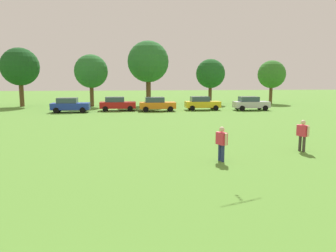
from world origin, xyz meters
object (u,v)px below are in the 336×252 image
Objects in this scene: adult_bystander at (222,141)px; parked_car_yellow_3 at (202,103)px; parked_car_silver_4 at (251,103)px; tree_far_left at (20,67)px; tree_left at (91,71)px; tree_far_right at (272,74)px; parked_car_orange_2 at (157,104)px; tree_right at (210,74)px; parked_car_blue_0 at (70,105)px; bystander_midfield at (303,133)px; parked_car_red_1 at (117,104)px; tree_center at (148,62)px.

parked_car_yellow_3 is at bearing -31.45° from adult_bystander.
parked_car_yellow_3 is 1.00× the size of parked_car_silver_4.
tree_left is (9.78, -1.12, -0.62)m from tree_far_left.
parked_car_orange_2 is at bearing -151.40° from tree_far_right.
tree_right is (17.55, 2.09, -0.26)m from tree_left.
tree_far_left is at bearing 162.89° from parked_car_silver_4.
parked_car_blue_0 is 1.00× the size of parked_car_silver_4.
tree_far_left is (-8.12, 9.26, 4.64)m from parked_car_blue_0.
tree_right reaches higher than parked_car_silver_4.
tree_left is at bearing 153.26° from parked_car_yellow_3.
parked_car_yellow_3 is (-0.06, 23.70, -0.14)m from bystander_midfield.
tree_left is (1.66, 8.14, 4.02)m from parked_car_blue_0.
tree_right is (13.82, 8.94, 3.77)m from parked_car_red_1.
tree_center is (-6.13, 8.49, 5.45)m from parked_car_yellow_3.
tree_far_right is (18.09, 34.86, 3.57)m from adult_bystander.
tree_right is at bearing 28.02° from parked_car_blue_0.
parked_car_red_1 is 0.64× the size of tree_far_right.
parked_car_blue_0 is (-11.03, 24.26, -0.12)m from adult_bystander.
tree_right reaches higher than parked_car_red_1.
tree_center reaches higher than parked_car_yellow_3.
tree_left is 1.06× the size of tree_right.
bystander_midfield is 0.39× the size of parked_car_red_1.
parked_car_orange_2 is at bearing 179.08° from parked_car_silver_4.
tree_left is at bearing 2.76° from bystander_midfield.
tree_center is at bearing -18.44° from adult_bystander.
bystander_midfield is at bearing -111.66° from tree_far_right.
parked_car_silver_4 is at bearing -17.11° from tree_far_left.
tree_center reaches higher than adult_bystander.
parked_car_blue_0 is 9.23m from tree_left.
tree_far_left is 9.86m from tree_left.
bystander_midfield is at bearing -65.21° from tree_left.
parked_car_blue_0 is at bearing -48.74° from tree_far_left.
tree_far_left is at bearing 160.96° from parked_car_yellow_3.
tree_left reaches higher than adult_bystander.
parked_car_blue_0 is 0.63× the size of tree_right.
bystander_midfield is 40.23m from tree_far_left.
tree_left is 0.77× the size of tree_center.
parked_car_red_1 is 1.00× the size of parked_car_orange_2.
bystander_midfield is 23.50m from parked_car_silver_4.
tree_right is at bearing 2.02° from tree_far_left.
bystander_midfield is 33.21m from tree_center.
tree_far_left is 17.85m from tree_center.
tree_center is at bearing -176.74° from tree_far_right.
tree_right is (9.50, 0.74, -1.68)m from tree_center.
adult_bystander is 33.95m from tree_left.
tree_far_left is at bearing -179.27° from tree_center.
parked_car_yellow_3 is at bearing -26.74° from tree_left.
parked_car_blue_0 is at bearing -151.98° from tree_right.
tree_left is 27.57m from tree_far_right.
tree_right is (-2.57, 10.17, 3.77)m from parked_car_silver_4.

